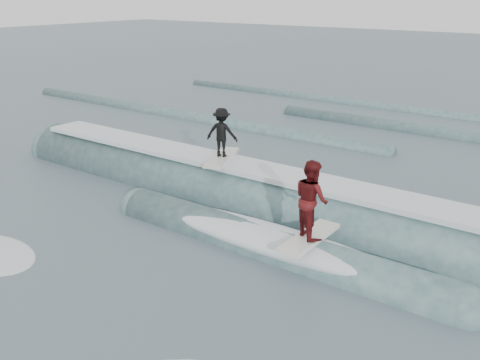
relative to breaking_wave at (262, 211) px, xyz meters
The scene contains 5 objects.
ground 6.34m from the breaking_wave, 92.86° to the right, with size 160.00×160.00×0.00m, color #415560.
breaking_wave is the anchor object (origin of this frame).
surfer_black 2.57m from the breaking_wave, 167.30° to the left, with size 1.24×2.06×1.56m.
surfer_red 3.44m from the breaking_wave, 35.60° to the right, with size 1.10×2.00×1.90m.
far_swells 11.59m from the breaking_wave, 102.32° to the left, with size 36.81×8.65×0.80m.
Camera 1 is at (8.10, -5.33, 5.98)m, focal length 40.00 mm.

